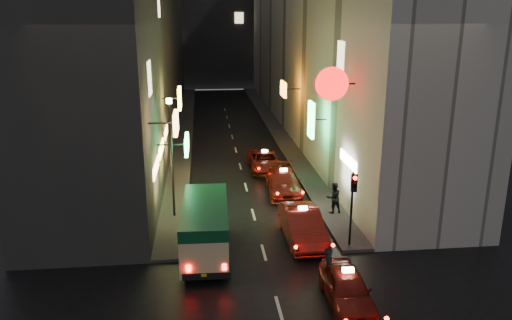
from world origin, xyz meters
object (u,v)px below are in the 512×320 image
object	(u,v)px
lamp_post	(171,150)
pedestrian_crossing	(329,266)
traffic_light	(353,194)
minibus	(205,223)
taxi_near	(347,286)

from	to	relation	value
lamp_post	pedestrian_crossing	bearing A→B (deg)	-51.52
traffic_light	minibus	bearing A→B (deg)	179.24
minibus	pedestrian_crossing	distance (m)	5.88
taxi_near	minibus	bearing A→B (deg)	138.35
minibus	lamp_post	size ratio (longest dim) A/B	0.91
pedestrian_crossing	traffic_light	world-z (taller)	traffic_light
taxi_near	lamp_post	size ratio (longest dim) A/B	0.79
taxi_near	lamp_post	distance (m)	11.62
pedestrian_crossing	lamp_post	size ratio (longest dim) A/B	0.33
taxi_near	lamp_post	xyz separation A→B (m)	(-6.73, 9.00, 2.95)
pedestrian_crossing	lamp_post	xyz separation A→B (m)	(-6.30, 7.93, 2.71)
pedestrian_crossing	lamp_post	bearing A→B (deg)	40.95
minibus	traffic_light	size ratio (longest dim) A/B	1.62
pedestrian_crossing	traffic_light	size ratio (longest dim) A/B	0.58
traffic_light	lamp_post	bearing A→B (deg)	151.09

